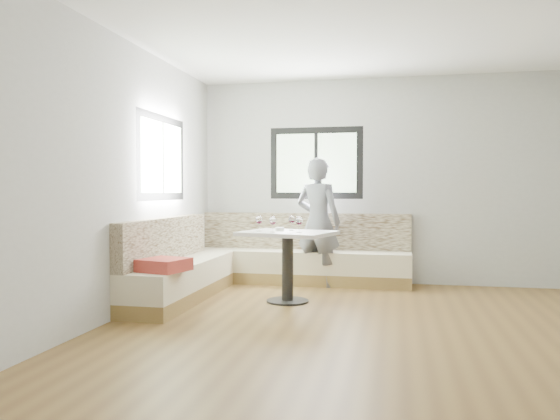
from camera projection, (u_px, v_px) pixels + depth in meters
The scene contains 9 objects.
room at pixel (366, 175), 5.08m from camera, with size 5.01×5.01×2.81m.
banquette at pixel (252, 264), 6.94m from camera, with size 2.90×2.80×0.95m.
table at pixel (288, 249), 6.17m from camera, with size 1.14×0.99×0.80m.
person at pixel (318, 222), 7.21m from camera, with size 0.62×0.41×1.70m, color slate.
olive_ramekin at pixel (280, 229), 6.26m from camera, with size 0.10×0.10×0.04m.
wine_glass_a at pixel (259, 220), 6.17m from camera, with size 0.08×0.08×0.18m.
wine_glass_b at pixel (273, 221), 6.01m from camera, with size 0.08×0.08×0.18m.
wine_glass_c at pixel (299, 221), 5.95m from camera, with size 0.08×0.08×0.18m.
wine_glass_d at pixel (292, 220), 6.26m from camera, with size 0.08×0.08×0.18m.
Camera 1 is at (0.19, -5.07, 1.26)m, focal length 35.00 mm.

